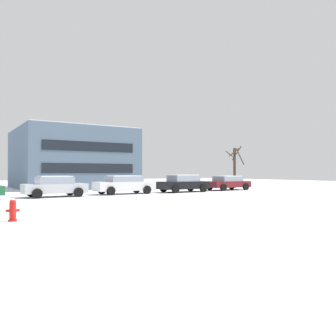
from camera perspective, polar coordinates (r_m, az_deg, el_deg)
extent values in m
cylinder|color=red|center=(13.05, -24.31, -7.91)|extent=(0.30, 0.30, 0.06)
cylinder|color=red|center=(13.01, -24.30, -6.56)|extent=(0.22, 0.22, 0.56)
sphere|color=red|center=(12.98, -24.30, -5.14)|extent=(0.21, 0.21, 0.21)
cylinder|color=red|center=(12.99, -25.01, -6.44)|extent=(0.12, 0.09, 0.09)
cylinder|color=red|center=(13.03, -23.60, -6.43)|extent=(0.12, 0.09, 0.09)
sphere|color=white|center=(12.98, -24.30, -4.90)|extent=(0.15, 0.15, 0.15)
cube|color=silver|center=(24.58, -18.24, -3.22)|extent=(4.10, 1.85, 0.62)
cube|color=#8C99A8|center=(24.56, -18.24, -1.94)|extent=(2.26, 1.70, 0.47)
cube|color=white|center=(24.55, -18.23, -1.32)|extent=(2.05, 1.57, 0.06)
cylinder|color=black|center=(25.85, -15.89, -3.68)|extent=(0.64, 0.22, 0.64)
cylinder|color=black|center=(24.05, -14.61, -3.91)|extent=(0.64, 0.22, 0.64)
cylinder|color=black|center=(25.22, -21.70, -3.73)|extent=(0.64, 0.22, 0.64)
cylinder|color=black|center=(23.38, -20.85, -3.98)|extent=(0.64, 0.22, 0.64)
cube|color=white|center=(26.65, -7.23, -2.98)|extent=(4.59, 1.75, 0.68)
cube|color=#8C99A8|center=(26.63, -7.23, -1.81)|extent=(2.53, 1.60, 0.41)
cube|color=white|center=(26.63, -7.23, -1.31)|extent=(2.30, 1.48, 0.06)
cylinder|color=black|center=(28.11, -5.24, -3.45)|extent=(0.64, 0.22, 0.64)
cylinder|color=black|center=(26.55, -3.50, -3.62)|extent=(0.64, 0.22, 0.64)
cylinder|color=black|center=(26.89, -10.92, -3.57)|extent=(0.64, 0.22, 0.64)
cylinder|color=black|center=(25.25, -9.45, -3.76)|extent=(0.64, 0.22, 0.64)
cube|color=black|center=(29.06, 2.57, -2.84)|extent=(4.33, 1.80, 0.63)
cube|color=#8C99A8|center=(29.04, 2.57, -1.73)|extent=(2.38, 1.65, 0.50)
cube|color=white|center=(29.04, 2.57, -1.18)|extent=(2.16, 1.52, 0.06)
cylinder|color=black|center=(30.63, 3.74, -3.23)|extent=(0.64, 0.22, 0.64)
cylinder|color=black|center=(29.17, 5.86, -3.35)|extent=(0.64, 0.22, 0.64)
cylinder|color=black|center=(29.06, -0.74, -3.37)|extent=(0.64, 0.22, 0.64)
cylinder|color=black|center=(27.53, 1.26, -3.52)|extent=(0.64, 0.22, 0.64)
cube|color=maroon|center=(32.68, 9.85, -2.66)|extent=(4.25, 1.89, 0.56)
cube|color=#8C99A8|center=(32.66, 9.85, -1.77)|extent=(2.34, 1.74, 0.45)
cube|color=white|center=(32.66, 9.85, -1.33)|extent=(2.12, 1.60, 0.06)
cylinder|color=black|center=(34.32, 10.48, -2.94)|extent=(0.64, 0.22, 0.64)
cylinder|color=black|center=(32.94, 12.75, -3.03)|extent=(0.64, 0.22, 0.64)
cylinder|color=black|center=(32.51, 6.91, -3.07)|extent=(0.64, 0.22, 0.64)
cylinder|color=black|center=(31.05, 9.16, -3.18)|extent=(0.64, 0.22, 0.64)
cylinder|color=#423326|center=(37.24, 10.96, 0.00)|extent=(0.29, 0.29, 4.23)
cylinder|color=#423326|center=(36.87, 11.84, 1.86)|extent=(1.48, 0.40, 1.73)
cylinder|color=#423326|center=(36.86, 10.22, 2.22)|extent=(0.14, 1.32, 0.81)
cylinder|color=#423326|center=(37.76, 11.30, 2.42)|extent=(0.50, 1.10, 1.55)
cylinder|color=#423326|center=(37.79, 10.85, 2.56)|extent=(0.93, 0.71, 0.90)
cube|color=slate|center=(38.53, -15.72, 1.38)|extent=(10.96, 11.88, 6.10)
cube|color=white|center=(38.77, -15.71, 5.97)|extent=(10.74, 11.65, 0.10)
cube|color=black|center=(32.85, -12.72, -0.05)|extent=(8.76, 0.04, 0.90)
cube|color=black|center=(32.93, -12.71, 3.49)|extent=(8.76, 0.04, 0.90)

